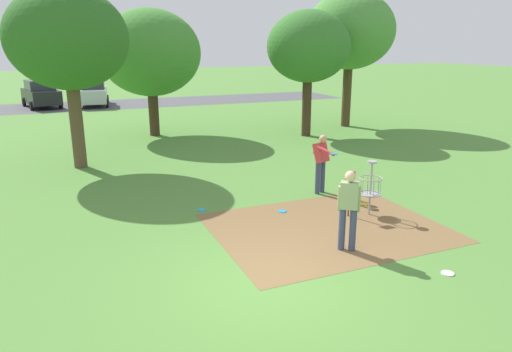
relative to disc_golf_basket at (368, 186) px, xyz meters
name	(u,v)px	position (x,y,z in m)	size (l,w,h in m)	color
ground_plane	(269,283)	(-3.73, -2.22, -0.75)	(160.00, 160.00, 0.00)	#518438
dirt_tee_pad	(327,227)	(-1.38, -0.36, -0.75)	(5.23, 4.09, 0.01)	brown
disc_golf_basket	(368,186)	(0.00, 0.00, 0.00)	(0.98, 0.58, 1.39)	#9E9EA3
player_foreground_watching	(321,160)	(-0.17, 2.00, 0.23)	(0.47, 1.17, 1.71)	#384260
player_throwing	(349,206)	(-1.65, -1.57, 0.21)	(0.48, 0.45, 1.71)	#384260
frisbee_near_basket	(202,210)	(-3.74, 1.94, -0.74)	(0.21, 0.21, 0.02)	#1E93DB
frisbee_by_tee	(448,273)	(-0.50, -3.21, -0.74)	(0.24, 0.24, 0.02)	white
frisbee_mid_grass	(364,204)	(0.40, 0.66, -0.74)	(0.23, 0.23, 0.02)	gold
frisbee_far_left	(282,211)	(-1.87, 1.02, -0.74)	(0.22, 0.22, 0.02)	#1E93DB
tree_near_left	(308,47)	(3.74, 9.91, 3.27)	(3.75, 3.75, 5.65)	#422D1E
tree_near_right	(68,39)	(-6.37, 7.85, 3.54)	(3.90, 3.90, 5.99)	brown
tree_mid_left	(350,31)	(6.96, 11.46, 4.02)	(4.46, 4.46, 6.70)	#4C3823
tree_mid_center	(150,53)	(-2.79, 12.80, 3.01)	(4.57, 4.57, 5.72)	#422D1E
parking_lot_strip	(106,105)	(-3.73, 25.77, -0.75)	(36.00, 6.00, 0.01)	#4C4C51
parked_car_leftmost	(41,94)	(-7.88, 25.98, 0.17)	(2.66, 4.49, 1.84)	black
parked_car_center_left	(93,92)	(-4.54, 25.55, 0.17)	(2.33, 4.38, 1.84)	#B2B7BC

